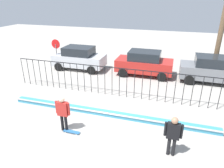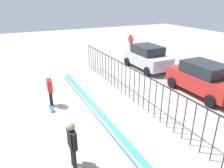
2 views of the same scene
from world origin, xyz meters
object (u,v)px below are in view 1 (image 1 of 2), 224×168
object	(u,v)px
skateboard	(72,132)
stop_sign	(56,50)
camera_operator	(173,133)
skateboarder	(63,111)
parked_car_red	(144,63)
parked_car_silver	(79,58)
parked_car_gray	(212,69)

from	to	relation	value
skateboard	stop_sign	size ratio (longest dim) A/B	0.32
skateboard	camera_operator	distance (m)	4.51
stop_sign	skateboarder	bearing A→B (deg)	-57.60
skateboard	parked_car_red	bearing A→B (deg)	95.05
skateboarder	parked_car_red	world-z (taller)	parked_car_red
parked_car_silver	parked_car_red	size ratio (longest dim) A/B	1.00
parked_car_silver	parked_car_red	bearing A→B (deg)	0.67
stop_sign	parked_car_gray	bearing A→B (deg)	2.80
skateboarder	camera_operator	world-z (taller)	skateboarder
skateboarder	parked_car_gray	world-z (taller)	parked_car_gray
parked_car_silver	parked_car_gray	size ratio (longest dim) A/B	1.00
skateboarder	camera_operator	size ratio (longest dim) A/B	1.02
skateboard	camera_operator	world-z (taller)	camera_operator
parked_car_silver	parked_car_red	xyz separation A→B (m)	(5.44, 0.17, 0.00)
skateboarder	parked_car_red	size ratio (longest dim) A/B	0.41
camera_operator	parked_car_gray	world-z (taller)	parked_car_gray
parked_car_red	parked_car_gray	bearing A→B (deg)	2.44
camera_operator	parked_car_red	world-z (taller)	parked_car_red
camera_operator	parked_car_silver	bearing A→B (deg)	17.47
parked_car_silver	camera_operator	bearing A→B (deg)	-47.94
camera_operator	stop_sign	world-z (taller)	stop_sign
parked_car_red	stop_sign	xyz separation A→B (m)	(-7.25, -0.65, 0.64)
parked_car_silver	stop_sign	distance (m)	1.98
skateboarder	stop_sign	distance (m)	9.16
skateboard	parked_car_gray	distance (m)	10.82
parked_car_gray	skateboard	bearing A→B (deg)	-125.39
parked_car_red	skateboard	bearing A→B (deg)	-99.87
skateboard	parked_car_silver	bearing A→B (deg)	130.89
parked_car_silver	stop_sign	bearing A→B (deg)	-166.07
camera_operator	skateboarder	bearing A→B (deg)	61.87
skateboard	parked_car_red	distance (m)	8.72
skateboard	parked_car_red	size ratio (longest dim) A/B	0.19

